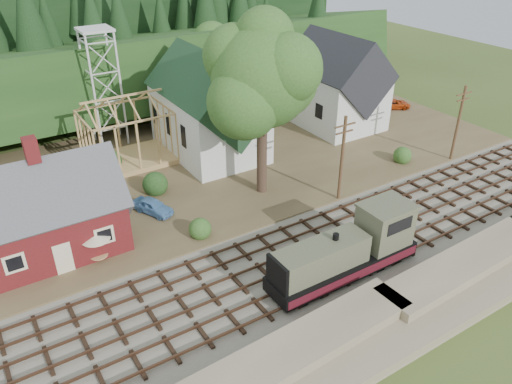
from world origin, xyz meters
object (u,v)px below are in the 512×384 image
car_red (394,104)px  car_blue (153,206)px  patio_set (96,238)px  locomotive (349,251)px

car_red → car_blue: bearing=132.5°
car_red → patio_set: bearing=136.2°
car_blue → locomotive: bearing=-84.8°
car_blue → car_red: bearing=-13.6°
locomotive → car_blue: bearing=120.4°
car_red → patio_set: (-41.60, -11.34, 1.38)m
car_red → locomotive: bearing=159.9°
car_blue → patio_set: 7.18m
locomotive → car_blue: size_ratio=3.07×
car_blue → patio_set: size_ratio=1.62×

